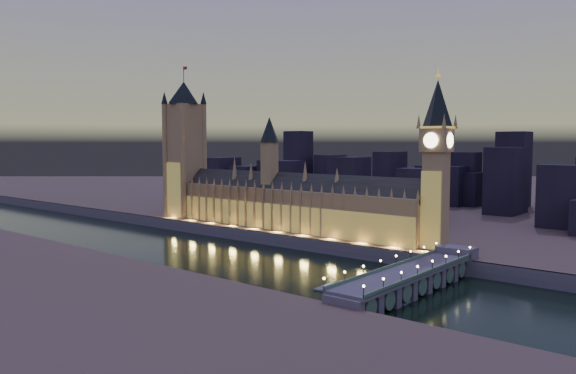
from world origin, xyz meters
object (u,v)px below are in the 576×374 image
Objects in this scene: palace_of_westminster at (290,203)px; river_boat at (362,292)px; elizabeth_tower at (437,149)px; westminster_bridge at (413,278)px; victoria_tower at (185,143)px.

palace_of_westminster is 144.31m from river_boat.
palace_of_westminster is at bearing 142.65° from river_boat.
palace_of_westminster is at bearing -179.91° from elizabeth_tower.
river_boat is (6.21, -86.41, -62.79)m from elizabeth_tower.
victoria_tower is at bearing 164.66° from westminster_bridge.
elizabeth_tower is 89.95m from westminster_bridge.
westminster_bridge is 25.71m from river_boat.
victoria_tower reaches higher than elizabeth_tower.
elizabeth_tower reaches higher than westminster_bridge.
elizabeth_tower is at bearing 107.25° from westminster_bridge.
victoria_tower reaches higher than palace_of_westminster.
victoria_tower is at bearing 158.92° from river_boat.
westminster_bridge is at bearing -72.75° from elizabeth_tower.
victoria_tower is (-111.19, 0.17, 41.55)m from palace_of_westminster.
victoria_tower is 218.03m from elizabeth_tower.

